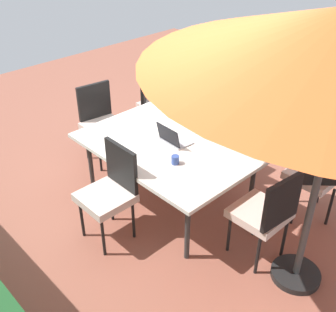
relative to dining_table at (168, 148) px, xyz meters
name	(u,v)px	position (x,y,z in m)	size (l,w,h in m)	color
ground_plane	(168,200)	(0.00, 0.00, -0.69)	(10.00, 10.00, 0.02)	#935442
dining_table	(168,148)	(0.00, 0.00, 0.00)	(1.83, 1.27, 0.72)	silver
chair_east	(101,120)	(1.21, -0.01, -0.13)	(0.49, 0.48, 0.98)	beige
chair_north	(110,190)	(-0.02, 0.78, -0.13)	(0.46, 0.46, 0.98)	beige
chair_south	(220,133)	(-0.02, -0.83, -0.13)	(0.46, 0.46, 0.98)	beige
chair_southwest	(315,174)	(-1.23, -0.87, -0.13)	(0.59, 0.59, 0.98)	beige
chair_west	(266,211)	(-1.23, -0.02, -0.13)	(0.48, 0.47, 0.98)	beige
chair_southeast	(155,101)	(1.15, -0.86, -0.13)	(0.59, 0.59, 0.98)	beige
laptop	(173,139)	(-0.01, -0.06, 0.09)	(0.33, 0.26, 0.21)	#B7B7BC
cup	(175,160)	(-0.31, 0.20, 0.09)	(0.08, 0.08, 0.08)	#334C99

